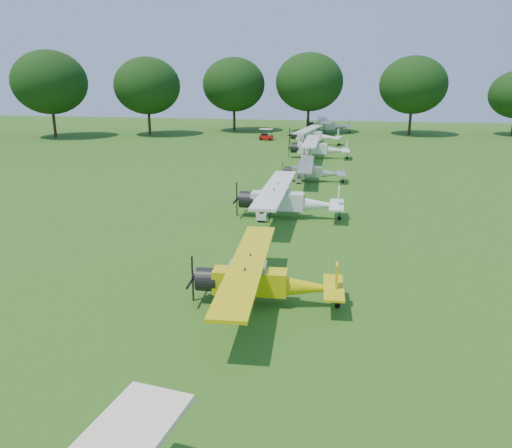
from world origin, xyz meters
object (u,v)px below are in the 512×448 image
Objects in this scene: aircraft_3 at (286,198)px; aircraft_5 at (317,147)px; aircraft_6 at (313,134)px; aircraft_2 at (261,278)px; aircraft_7 at (327,125)px; golf_cart at (266,136)px; aircraft_4 at (312,170)px.

aircraft_5 is (0.40, 25.67, -0.05)m from aircraft_3.
aircraft_6 is at bearing 90.79° from aircraft_3.
aircraft_6 is (-1.63, 51.22, 0.17)m from aircraft_2.
aircraft_2 is 0.86× the size of aircraft_7.
aircraft_6 is at bearing 88.26° from aircraft_2.
aircraft_5 is at bearing -55.99° from golf_cart.
aircraft_5 reaches higher than golf_cart.
aircraft_5 is (-0.29, 39.11, 0.12)m from aircraft_2.
aircraft_3 is at bearing -91.62° from aircraft_5.
aircraft_5 reaches higher than aircraft_4.
aircraft_5 is 26.61m from aircraft_7.
aircraft_5 is 5.48× the size of golf_cart.
aircraft_2 is at bearing -79.76° from aircraft_6.
aircraft_4 is 0.76× the size of aircraft_7.
aircraft_4 is at bearing -96.28° from aircraft_7.
aircraft_3 reaches higher than aircraft_2.
aircraft_6 is at bearing -102.13° from aircraft_7.
aircraft_4 is 40.02m from aircraft_7.
aircraft_5 is 12.18m from aircraft_6.
golf_cart is at bearing 163.64° from aircraft_6.
aircraft_2 reaches higher than aircraft_4.
aircraft_3 is at bearing -97.34° from aircraft_7.
aircraft_3 is 25.67m from aircraft_5.
golf_cart is at bearing -134.17° from aircraft_7.
aircraft_7 reaches higher than aircraft_6.
aircraft_4 is 13.42m from aircraft_5.
aircraft_4 is 4.45× the size of golf_cart.
aircraft_7 is (0.38, 52.28, 0.03)m from aircraft_3.
aircraft_5 is 0.93× the size of aircraft_7.
aircraft_7 is at bearing 87.79° from aircraft_4.
aircraft_3 and aircraft_6 have the same top height.
aircraft_5 is at bearing 86.86° from aircraft_2.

